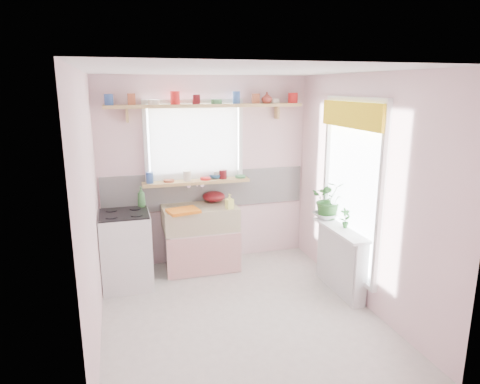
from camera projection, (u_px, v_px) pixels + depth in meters
name	position (u px, v px, depth m)	size (l,w,h in m)	color
room	(271.00, 170.00, 5.20)	(3.20, 3.20, 3.20)	silver
sink_unit	(200.00, 237.00, 5.61)	(0.95, 0.65, 1.11)	white
cooker	(126.00, 249.00, 5.11)	(0.58, 0.58, 0.93)	white
radiator_ledge	(341.00, 259.00, 4.99)	(0.22, 0.95, 0.78)	white
windowsill	(197.00, 182.00, 5.61)	(1.40, 0.22, 0.04)	tan
pine_shelf	(206.00, 106.00, 5.40)	(2.52, 0.24, 0.04)	tan
shelf_crockery	(205.00, 100.00, 5.38)	(2.47, 0.11, 0.12)	#3359A5
sill_crockery	(193.00, 176.00, 5.58)	(1.35, 0.11, 0.12)	#3359A5
dish_tray	(183.00, 211.00, 5.25)	(0.37, 0.28, 0.04)	orange
colander	(214.00, 196.00, 5.75)	(0.30, 0.30, 0.14)	maroon
jade_plant	(330.00, 199.00, 5.22)	(0.43, 0.38, 0.48)	#2B5F26
fruit_bowl	(326.00, 215.00, 5.26)	(0.30, 0.30, 0.07)	silver
herb_pot	(345.00, 218.00, 4.89)	(0.12, 0.08, 0.24)	#2D712E
soap_bottle_sink	(229.00, 201.00, 5.40)	(0.09, 0.09, 0.19)	#EEF06A
sill_cup	(218.00, 175.00, 5.73)	(0.12, 0.12, 0.09)	beige
sill_bowl	(216.00, 176.00, 5.73)	(0.18, 0.18, 0.06)	teal
shelf_vase	(267.00, 98.00, 5.59)	(0.14, 0.14, 0.15)	#AF4136
cooker_bottle	(141.00, 197.00, 5.24)	(0.10, 0.10, 0.25)	#39723B
fruit	(326.00, 211.00, 5.26)	(0.20, 0.14, 0.10)	orange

